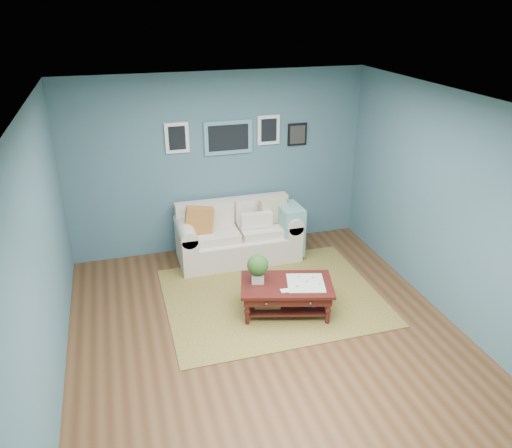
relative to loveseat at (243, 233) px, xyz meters
name	(u,v)px	position (x,y,z in m)	size (l,w,h in m)	color
room_shell	(268,230)	(-0.23, -1.97, 0.98)	(5.00, 5.02, 2.70)	brown
area_rug	(272,296)	(0.07, -1.22, -0.38)	(2.77, 2.21, 0.01)	brown
loveseat	(243,233)	(0.00, 0.00, 0.00)	(1.83, 0.83, 0.94)	beige
coffee_table	(282,288)	(0.08, -1.58, -0.04)	(1.26, 0.93, 0.79)	#391011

